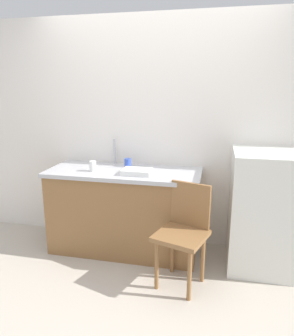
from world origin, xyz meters
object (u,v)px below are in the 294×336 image
(cup_blue, at_px, (128,163))
(cup_white, at_px, (93,166))
(dish_tray, at_px, (137,172))
(refrigerator, at_px, (261,210))
(chair, at_px, (184,230))

(cup_blue, xyz_separation_m, cup_white, (-0.29, -0.26, 0.01))
(cup_white, bearing_deg, dish_tray, -1.66)
(refrigerator, distance_m, chair, 0.81)
(cup_blue, bearing_deg, chair, -42.66)
(chair, distance_m, cup_blue, 1.00)
(cup_blue, relative_size, cup_white, 0.83)
(chair, height_order, cup_blue, cup_blue)
(dish_tray, height_order, cup_white, cup_white)
(chair, bearing_deg, cup_white, 177.28)
(dish_tray, bearing_deg, cup_blue, 121.72)
(cup_white, bearing_deg, chair, -20.52)
(chair, height_order, cup_white, cup_white)
(dish_tray, bearing_deg, cup_white, 178.34)
(cup_white, bearing_deg, refrigerator, 2.92)
(dish_tray, relative_size, cup_white, 2.70)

